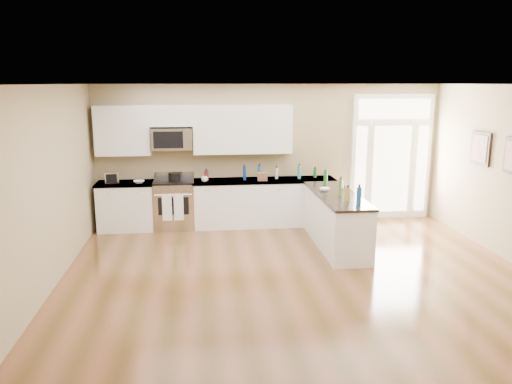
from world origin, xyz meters
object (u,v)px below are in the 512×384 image
peninsula_cabinet (336,222)px  stockpot (174,176)px  toaster_oven (112,177)px  kitchen_range (174,204)px

peninsula_cabinet → stockpot: (-2.85, 1.44, 0.61)m
toaster_oven → peninsula_cabinet: bearing=-22.7°
kitchen_range → toaster_oven: bearing=-178.4°
toaster_oven → stockpot: bearing=-2.3°
peninsula_cabinet → stockpot: stockpot is taller
peninsula_cabinet → stockpot: bearing=153.2°
peninsula_cabinet → toaster_oven: 4.31m
kitchen_range → toaster_oven: toaster_oven is taller
kitchen_range → stockpot: (0.02, -0.01, 0.56)m
stockpot → toaster_oven: bearing=-178.9°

